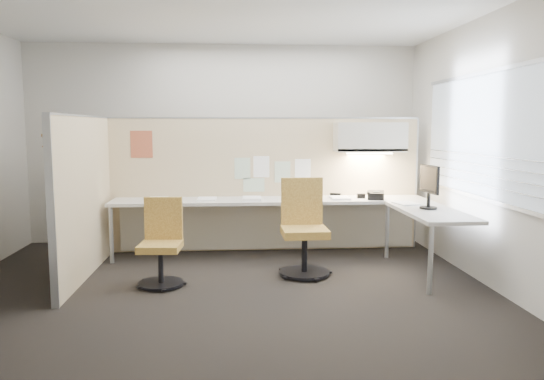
{
  "coord_description": "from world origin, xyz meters",
  "views": [
    {
      "loc": [
        0.12,
        -5.39,
        1.64
      ],
      "look_at": [
        0.58,
        0.8,
        0.9
      ],
      "focal_mm": 35.0,
      "sensor_mm": 36.0,
      "label": 1
    }
  ],
  "objects": [
    {
      "name": "chair_right",
      "position": [
        0.91,
        0.38,
        0.49
      ],
      "size": [
        0.56,
        0.56,
        1.06
      ],
      "rotation": [
        0.0,
        0.0,
        0.01
      ],
      "color": "black",
      "rests_on": "floor"
    },
    {
      "name": "wall_right",
      "position": [
        2.75,
        0.0,
        1.4
      ],
      "size": [
        0.02,
        4.5,
        2.8
      ],
      "primitive_type": "cube",
      "color": "beige",
      "rests_on": "ground"
    },
    {
      "name": "partition_left",
      "position": [
        -1.5,
        0.5,
        0.88
      ],
      "size": [
        0.06,
        2.2,
        1.75
      ],
      "primitive_type": "cube",
      "color": "beige",
      "rests_on": "floor"
    },
    {
      "name": "poster",
      "position": [
        -1.05,
        1.57,
        1.42
      ],
      "size": [
        0.28,
        0.0,
        0.35
      ],
      "primitive_type": "cube",
      "color": "#FF5420",
      "rests_on": "partition_back"
    },
    {
      "name": "window_pane",
      "position": [
        2.73,
        0.0,
        1.55
      ],
      "size": [
        0.01,
        2.8,
        1.3
      ],
      "primitive_type": "cube",
      "color": "#97A4AF",
      "rests_on": "wall_right"
    },
    {
      "name": "paper_stack_2",
      "position": [
        0.36,
        1.19,
        0.75
      ],
      "size": [
        0.24,
        0.31,
        0.04
      ],
      "primitive_type": "cube",
      "rotation": [
        0.0,
        0.0,
        -0.03
      ],
      "color": "white",
      "rests_on": "desk"
    },
    {
      "name": "desk",
      "position": [
        0.93,
        1.13,
        0.6
      ],
      "size": [
        4.0,
        2.07,
        0.73
      ],
      "color": "beige",
      "rests_on": "floor"
    },
    {
      "name": "stapler",
      "position": [
        1.46,
        1.42,
        0.76
      ],
      "size": [
        0.14,
        0.09,
        0.05
      ],
      "primitive_type": "cube",
      "rotation": [
        0.0,
        0.0,
        -0.41
      ],
      "color": "black",
      "rests_on": "desk"
    },
    {
      "name": "wall_front",
      "position": [
        0.0,
        -2.25,
        1.4
      ],
      "size": [
        5.5,
        0.02,
        2.8
      ],
      "primitive_type": "cube",
      "color": "beige",
      "rests_on": "ground"
    },
    {
      "name": "tape_dispenser",
      "position": [
        1.77,
        1.26,
        0.76
      ],
      "size": [
        0.1,
        0.06,
        0.06
      ],
      "primitive_type": "cube",
      "rotation": [
        0.0,
        0.0,
        -0.02
      ],
      "color": "black",
      "rests_on": "desk"
    },
    {
      "name": "monitor",
      "position": [
        2.3,
        0.31,
        1.01
      ],
      "size": [
        0.19,
        0.46,
        0.49
      ],
      "rotation": [
        0.0,
        0.0,
        1.62
      ],
      "color": "black",
      "rests_on": "desk"
    },
    {
      "name": "phone",
      "position": [
        1.92,
        1.14,
        0.78
      ],
      "size": [
        0.25,
        0.23,
        0.12
      ],
      "rotation": [
        0.0,
        0.0,
        -0.24
      ],
      "color": "black",
      "rests_on": "desk"
    },
    {
      "name": "overhead_bin",
      "position": [
        1.9,
        1.39,
        1.51
      ],
      "size": [
        0.9,
        0.36,
        0.38
      ],
      "primitive_type": "cube",
      "color": "beige",
      "rests_on": "partition_back"
    },
    {
      "name": "coat_hook",
      "position": [
        -1.58,
        -0.24,
        1.41
      ],
      "size": [
        0.18,
        0.47,
        1.4
      ],
      "color": "silver",
      "rests_on": "partition_left"
    },
    {
      "name": "paper_stack_5",
      "position": [
        2.17,
        0.69,
        0.74
      ],
      "size": [
        0.29,
        0.34,
        0.02
      ],
      "primitive_type": "cube",
      "rotation": [
        0.0,
        0.0,
        0.2
      ],
      "color": "white",
      "rests_on": "desk"
    },
    {
      "name": "ceiling",
      "position": [
        0.0,
        0.0,
        2.8
      ],
      "size": [
        5.5,
        4.5,
        0.01
      ],
      "primitive_type": "cube",
      "color": "white",
      "rests_on": "wall_back"
    },
    {
      "name": "paper_stack_1",
      "position": [
        -0.2,
        1.26,
        0.74
      ],
      "size": [
        0.24,
        0.31,
        0.02
      ],
      "primitive_type": "cube",
      "rotation": [
        0.0,
        0.0,
        -0.03
      ],
      "color": "white",
      "rests_on": "desk"
    },
    {
      "name": "floor",
      "position": [
        0.0,
        0.0,
        -0.01
      ],
      "size": [
        5.5,
        4.5,
        0.01
      ],
      "primitive_type": "cube",
      "color": "black",
      "rests_on": "ground"
    },
    {
      "name": "task_light_strip",
      "position": [
        1.9,
        1.39,
        1.3
      ],
      "size": [
        0.6,
        0.06,
        0.02
      ],
      "primitive_type": "cube",
      "color": "#FFEABF",
      "rests_on": "overhead_bin"
    },
    {
      "name": "wall_back",
      "position": [
        0.0,
        2.25,
        1.4
      ],
      "size": [
        5.5,
        0.02,
        2.8
      ],
      "primitive_type": "cube",
      "color": "beige",
      "rests_on": "ground"
    },
    {
      "name": "paper_stack_0",
      "position": [
        -0.83,
        1.28,
        0.74
      ],
      "size": [
        0.25,
        0.32,
        0.03
      ],
      "primitive_type": "cube",
      "rotation": [
        0.0,
        0.0,
        -0.07
      ],
      "color": "white",
      "rests_on": "desk"
    },
    {
      "name": "paper_stack_4",
      "position": [
        1.48,
        1.22,
        0.74
      ],
      "size": [
        0.23,
        0.3,
        0.02
      ],
      "primitive_type": "cube",
      "rotation": [
        0.0,
        0.0,
        0.01
      ],
      "color": "white",
      "rests_on": "desk"
    },
    {
      "name": "paper_stack_3",
      "position": [
        1.01,
        1.3,
        0.74
      ],
      "size": [
        0.26,
        0.32,
        0.02
      ],
      "primitive_type": "cube",
      "rotation": [
        0.0,
        0.0,
        -0.1
      ],
      "color": "white",
      "rests_on": "desk"
    },
    {
      "name": "pinned_papers",
      "position": [
        0.63,
        1.57,
        1.03
      ],
      "size": [
        1.01,
        0.0,
        0.47
      ],
      "color": "#8CBF8C",
      "rests_on": "partition_back"
    },
    {
      "name": "chair_left",
      "position": [
        -0.63,
        0.09,
        0.42
      ],
      "size": [
        0.47,
        0.48,
        0.89
      ],
      "rotation": [
        0.0,
        0.0,
        -0.07
      ],
      "color": "black",
      "rests_on": "floor"
    },
    {
      "name": "partition_back",
      "position": [
        0.55,
        1.6,
        0.88
      ],
      "size": [
        4.1,
        0.06,
        1.75
      ],
      "primitive_type": "cube",
      "color": "beige",
      "rests_on": "floor"
    }
  ]
}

